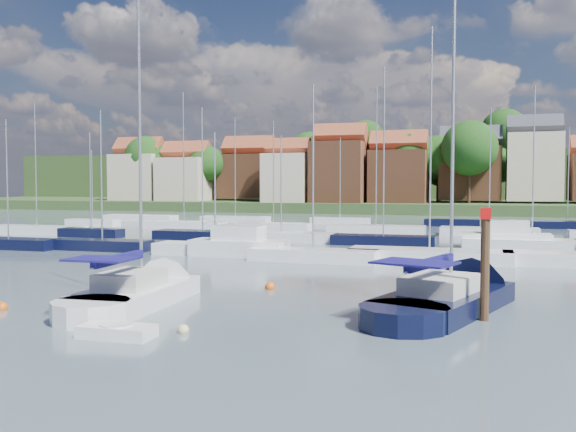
% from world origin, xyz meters
% --- Properties ---
extents(ground, '(260.00, 260.00, 0.00)m').
position_xyz_m(ground, '(0.00, 40.00, 0.00)').
color(ground, '#4B5D66').
rests_on(ground, ground).
extents(sailboat_centre, '(3.58, 11.59, 15.58)m').
position_xyz_m(sailboat_centre, '(-2.83, 2.69, 0.35)').
color(sailboat_centre, white).
rests_on(sailboat_centre, ground).
extents(sailboat_navy, '(7.20, 13.23, 17.68)m').
position_xyz_m(sailboat_navy, '(10.80, 5.57, 0.35)').
color(sailboat_navy, black).
rests_on(sailboat_navy, ground).
extents(tender, '(2.62, 1.27, 0.56)m').
position_xyz_m(tender, '(-0.31, -4.15, 0.22)').
color(tender, white).
rests_on(tender, ground).
extents(timber_piling, '(0.40, 0.40, 6.64)m').
position_xyz_m(timber_piling, '(11.82, 2.47, 1.29)').
color(timber_piling, '#4C331E').
rests_on(timber_piling, ground).
extents(buoy_c, '(0.50, 0.50, 0.50)m').
position_xyz_m(buoy_c, '(-7.59, -1.35, 0.00)').
color(buoy_c, '#D85914').
rests_on(buoy_c, ground).
extents(buoy_d, '(0.42, 0.42, 0.42)m').
position_xyz_m(buoy_d, '(1.57, -2.82, 0.00)').
color(buoy_d, beige).
rests_on(buoy_d, ground).
extents(buoy_e, '(0.52, 0.52, 0.52)m').
position_xyz_m(buoy_e, '(1.50, 7.02, 0.00)').
color(buoy_e, '#D85914').
rests_on(buoy_e, ground).
extents(marina_field, '(79.62, 41.41, 15.93)m').
position_xyz_m(marina_field, '(1.91, 35.15, 0.43)').
color(marina_field, white).
rests_on(marina_field, ground).
extents(far_shore_town, '(212.46, 90.00, 22.27)m').
position_xyz_m(far_shore_town, '(2.23, 132.67, 4.61)').
color(far_shore_town, '#374D26').
rests_on(far_shore_town, ground).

